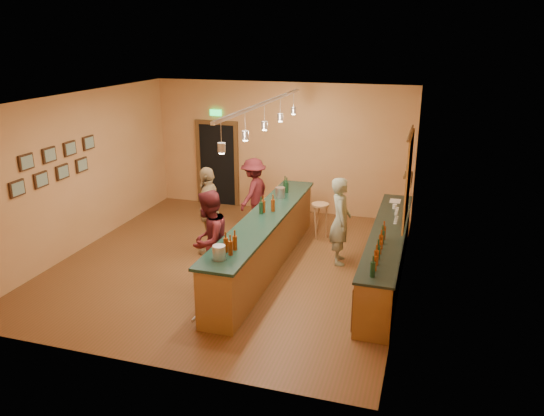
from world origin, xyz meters
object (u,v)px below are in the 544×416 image
(customer_c, at_px, (254,193))
(bar_stool, at_px, (320,210))
(bartender, at_px, (340,221))
(customer_a, at_px, (209,241))
(tasting_bar, at_px, (265,238))
(back_counter, at_px, (387,254))
(customer_b, at_px, (209,210))

(customer_c, relative_size, bar_stool, 2.05)
(bartender, distance_m, customer_a, 2.66)
(customer_c, bearing_deg, bartender, 65.53)
(customer_a, xyz_separation_m, customer_c, (-0.31, 3.28, -0.09))
(tasting_bar, bearing_deg, customer_a, -120.10)
(tasting_bar, relative_size, bartender, 2.96)
(bartender, distance_m, customer_c, 2.73)
(customer_c, bearing_deg, back_counter, 67.21)
(back_counter, relative_size, bar_stool, 5.80)
(tasting_bar, bearing_deg, customer_b, 162.91)
(customer_c, height_order, bar_stool, customer_c)
(customer_b, xyz_separation_m, bar_stool, (2.00, 1.44, -0.26))
(tasting_bar, distance_m, customer_a, 1.33)
(customer_a, distance_m, customer_b, 1.67)
(tasting_bar, bearing_deg, bar_stool, 69.93)
(bartender, height_order, customer_a, customer_a)
(customer_b, bearing_deg, customer_a, 12.41)
(bartender, xyz_separation_m, bar_stool, (-0.64, 1.17, -0.22))
(tasting_bar, height_order, bar_stool, tasting_bar)
(tasting_bar, height_order, customer_b, customer_b)
(back_counter, height_order, customer_c, customer_c)
(tasting_bar, relative_size, customer_a, 2.84)
(customer_a, bearing_deg, customer_b, -150.52)
(back_counter, height_order, bar_stool, back_counter)
(customer_a, height_order, customer_c, customer_a)
(tasting_bar, relative_size, customer_c, 3.17)
(tasting_bar, relative_size, customer_b, 2.83)
(customer_a, relative_size, customer_b, 1.00)
(customer_a, bearing_deg, back_counter, 119.77)
(back_counter, relative_size, customer_b, 2.52)
(back_counter, xyz_separation_m, bar_stool, (-1.60, 1.66, 0.15))
(customer_c, bearing_deg, customer_b, -2.86)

